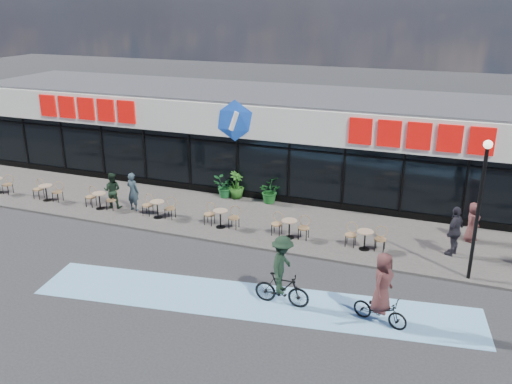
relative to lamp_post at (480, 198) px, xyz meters
The scene contains 20 objects.
ground 10.99m from the lamp_post, 167.45° to the right, with size 120.00×120.00×0.00m, color #28282B.
sidewalk 10.95m from the lamp_post, 167.97° to the left, with size 44.00×5.00×0.10m, color #57524D.
bike_lane 7.95m from the lamp_post, 149.01° to the right, with size 14.00×2.20×0.01m, color #7DBBEC.
building 12.86m from the lamp_post, 143.55° to the left, with size 30.60×6.57×4.75m.
lamp_post is the anchor object (origin of this frame).
bistro_set_1 18.61m from the lamp_post, behind, with size 1.54×0.62×0.90m.
bistro_set_2 15.69m from the lamp_post, behind, with size 1.54×0.62×0.90m.
bistro_set_3 12.80m from the lamp_post, behind, with size 1.54×0.62×0.90m.
bistro_set_4 9.93m from the lamp_post, behind, with size 1.54×0.62×0.90m.
bistro_set_5 7.13m from the lamp_post, behind, with size 1.54×0.62×0.90m.
bistro_set_6 4.52m from the lamp_post, 163.73° to the left, with size 1.54×0.62×0.90m.
potted_plant_left 11.42m from the lamp_post, 156.81° to the left, with size 0.72×0.72×1.28m, color #245919.
potted_plant_mid 11.90m from the lamp_post, 158.67° to the left, with size 0.93×0.81×1.04m, color #195A28.
potted_plant_right 9.99m from the lamp_post, 153.26° to the left, with size 1.04×0.90×1.16m, color #19591F.
patron_left 14.17m from the lamp_post, behind, with size 0.63×0.41×1.72m, color #2E3E47.
patron_right 15.20m from the lamp_post, behind, with size 0.79×0.61×1.62m, color black.
pedestrian_a 2.62m from the lamp_post, 108.94° to the left, with size 1.10×0.46×1.88m, color #222129.
pedestrian_b 3.80m from the lamp_post, 89.19° to the left, with size 0.77×0.50×1.58m, color #512A29.
cyclist_a 6.81m from the lamp_post, 146.06° to the right, with size 1.76×1.20×2.30m.
cyclist_b 4.82m from the lamp_post, 123.71° to the right, with size 1.76×1.01×2.25m.
Camera 1 is at (9.34, -15.37, 8.99)m, focal length 38.00 mm.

